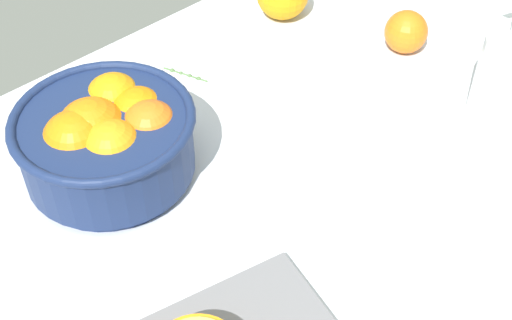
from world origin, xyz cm
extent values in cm
cube|color=silver|center=(0.00, 0.00, -1.50)|extent=(126.44, 81.18, 3.00)
cylinder|color=navy|center=(-8.09, 17.21, 0.60)|extent=(18.99, 18.99, 1.20)
cylinder|color=navy|center=(-8.09, 17.21, 5.09)|extent=(20.64, 20.64, 7.79)
torus|color=navy|center=(-8.09, 17.21, 8.99)|extent=(21.84, 21.84, 1.20)
sphere|color=orange|center=(-3.11, 17.56, 5.82)|extent=(8.24, 8.24, 8.24)
sphere|color=orange|center=(-3.85, 21.40, 6.68)|extent=(7.41, 7.41, 7.41)
sphere|color=orange|center=(-7.16, 23.57, 4.87)|extent=(6.74, 6.74, 6.74)
sphere|color=orange|center=(-9.01, 18.33, 6.74)|extent=(8.61, 8.61, 8.61)
sphere|color=orange|center=(-11.45, 17.91, 6.61)|extent=(8.50, 8.50, 8.50)
sphere|color=orange|center=(-9.01, 16.59, 5.13)|extent=(6.98, 6.98, 6.98)
sphere|color=orange|center=(-9.12, 14.13, 6.85)|extent=(7.41, 7.41, 7.41)
sphere|color=orange|center=(-3.68, 14.14, 6.71)|extent=(7.26, 7.26, 7.26)
sphere|color=orange|center=(39.19, 9.09, 3.22)|extent=(6.44, 6.44, 6.44)
ellipsoid|color=silver|center=(16.06, -22.09, 0.50)|extent=(3.90, 3.72, 1.00)
cylinder|color=#527342|center=(11.14, 26.76, 0.15)|extent=(2.91, 6.99, 0.30)
sphere|color=#527342|center=(10.35, 28.83, 0.30)|extent=(0.71, 0.71, 0.71)
sphere|color=#527342|center=(10.87, 27.45, 0.30)|extent=(0.60, 0.60, 0.60)
sphere|color=#527342|center=(11.40, 26.07, 0.30)|extent=(0.66, 0.66, 0.66)
sphere|color=#527342|center=(11.93, 24.70, 0.30)|extent=(0.71, 0.71, 0.71)
camera|label=1|loc=(-36.47, -39.38, 62.12)|focal=48.92mm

